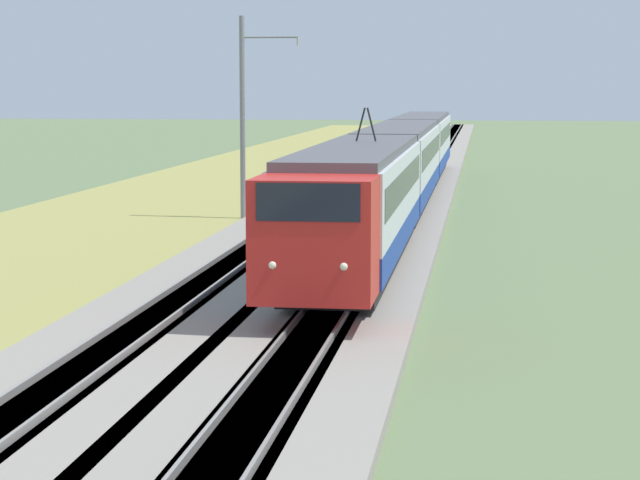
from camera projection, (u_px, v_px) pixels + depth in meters
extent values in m
cube|color=gray|center=(311.00, 211.00, 56.47)|extent=(240.00, 4.40, 0.30)
cube|color=gray|center=(399.00, 212.00, 55.94)|extent=(240.00, 4.40, 0.30)
cube|color=#4C4238|center=(311.00, 211.00, 56.47)|extent=(240.00, 1.57, 0.30)
cube|color=gray|center=(299.00, 206.00, 56.51)|extent=(240.00, 0.07, 0.15)
cube|color=gray|center=(323.00, 206.00, 56.37)|extent=(240.00, 0.07, 0.15)
cube|color=#4C4238|center=(399.00, 212.00, 55.94)|extent=(240.00, 1.57, 0.30)
cube|color=gray|center=(387.00, 207.00, 55.99)|extent=(240.00, 0.07, 0.15)
cube|color=gray|center=(411.00, 207.00, 55.85)|extent=(240.00, 0.07, 0.15)
cube|color=#99934C|center=(161.00, 211.00, 57.38)|extent=(240.00, 13.69, 0.12)
cube|color=red|center=(315.00, 238.00, 28.14)|extent=(2.32, 2.74, 2.78)
cube|color=black|center=(313.00, 199.00, 27.69)|extent=(1.67, 2.28, 0.83)
sphere|color=#F2EAC6|center=(273.00, 265.00, 27.21)|extent=(0.20, 0.20, 0.20)
sphere|color=#F2EAC6|center=(344.00, 266.00, 27.01)|extent=(0.20, 0.20, 0.20)
cube|color=navy|center=(358.00, 233.00, 37.64)|extent=(16.73, 2.85, 0.78)
cube|color=silver|center=(358.00, 187.00, 37.47)|extent=(16.73, 2.85, 2.00)
cube|color=black|center=(358.00, 182.00, 37.45)|extent=(15.39, 2.87, 0.84)
cube|color=#515156|center=(358.00, 150.00, 37.33)|extent=(16.73, 2.62, 0.25)
cube|color=black|center=(358.00, 255.00, 37.72)|extent=(15.90, 2.42, 0.55)
cylinder|color=black|center=(310.00, 283.00, 31.31)|extent=(0.86, 0.12, 0.86)
cylinder|color=black|center=(352.00, 284.00, 31.17)|extent=(0.86, 0.12, 0.86)
cube|color=navy|center=(400.00, 185.00, 55.83)|extent=(19.05, 2.85, 0.78)
cube|color=silver|center=(400.00, 154.00, 55.66)|extent=(19.05, 2.85, 2.00)
cube|color=black|center=(400.00, 150.00, 55.64)|extent=(17.53, 2.87, 0.84)
cube|color=#515156|center=(400.00, 128.00, 55.52)|extent=(19.05, 2.62, 0.25)
cube|color=black|center=(399.00, 199.00, 55.92)|extent=(18.10, 2.42, 0.55)
cube|color=navy|center=(422.00, 159.00, 75.17)|extent=(19.05, 2.85, 0.78)
cube|color=silver|center=(422.00, 136.00, 74.99)|extent=(19.05, 2.85, 2.00)
cube|color=black|center=(422.00, 133.00, 74.97)|extent=(17.53, 2.87, 0.84)
cube|color=#515156|center=(422.00, 117.00, 74.85)|extent=(19.05, 2.62, 0.25)
cube|color=black|center=(422.00, 170.00, 75.25)|extent=(18.10, 2.42, 0.55)
cylinder|color=black|center=(361.00, 124.00, 39.74)|extent=(0.06, 0.33, 1.08)
cylinder|color=black|center=(372.00, 125.00, 39.69)|extent=(0.06, 0.33, 1.08)
cube|color=black|center=(331.00, 318.00, 31.35)|extent=(0.10, 0.10, 0.00)
cylinder|color=slate|center=(242.00, 119.00, 53.13)|extent=(0.22, 0.22, 8.72)
cylinder|color=slate|center=(270.00, 37.00, 52.54)|extent=(0.08, 2.40, 0.08)
cylinder|color=#B2ADA8|center=(298.00, 42.00, 52.41)|extent=(0.10, 0.10, 0.30)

